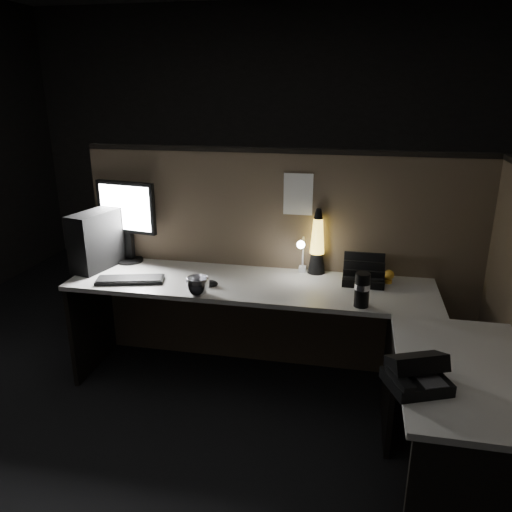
% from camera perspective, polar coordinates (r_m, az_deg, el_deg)
% --- Properties ---
extents(floor, '(6.00, 6.00, 0.00)m').
position_cam_1_polar(floor, '(2.99, -0.19, -20.72)').
color(floor, black).
rests_on(floor, ground).
extents(room_shell, '(6.00, 6.00, 6.00)m').
position_cam_1_polar(room_shell, '(2.32, -0.23, 11.82)').
color(room_shell, silver).
rests_on(room_shell, ground).
extents(partition_back, '(2.66, 0.06, 1.50)m').
position_cam_1_polar(partition_back, '(3.42, 2.93, -0.88)').
color(partition_back, brown).
rests_on(partition_back, ground).
extents(desk, '(2.60, 1.60, 0.73)m').
position_cam_1_polar(desk, '(2.85, 4.41, -8.87)').
color(desk, beige).
rests_on(desk, ground).
extents(pc_tower, '(0.25, 0.40, 0.39)m').
position_cam_1_polar(pc_tower, '(3.51, -17.83, 1.71)').
color(pc_tower, black).
rests_on(pc_tower, desk).
extents(monitor, '(0.44, 0.19, 0.56)m').
position_cam_1_polar(monitor, '(3.55, -14.58, 4.68)').
color(monitor, black).
rests_on(monitor, desk).
extents(keyboard, '(0.44, 0.24, 0.02)m').
position_cam_1_polar(keyboard, '(3.26, -14.18, -2.67)').
color(keyboard, black).
rests_on(keyboard, desk).
extents(mouse, '(0.11, 0.09, 0.04)m').
position_cam_1_polar(mouse, '(3.10, -5.16, -3.13)').
color(mouse, black).
rests_on(mouse, desk).
extents(clip_lamp, '(0.05, 0.20, 0.26)m').
position_cam_1_polar(clip_lamp, '(3.22, 5.26, 0.27)').
color(clip_lamp, silver).
rests_on(clip_lamp, desk).
extents(organizer, '(0.26, 0.23, 0.19)m').
position_cam_1_polar(organizer, '(3.22, 12.18, -2.16)').
color(organizer, black).
rests_on(organizer, desk).
extents(lava_lamp, '(0.12, 0.12, 0.43)m').
position_cam_1_polar(lava_lamp, '(3.28, 7.00, 1.06)').
color(lava_lamp, black).
rests_on(lava_lamp, desk).
extents(travel_mug, '(0.09, 0.09, 0.20)m').
position_cam_1_polar(travel_mug, '(2.84, 12.03, -3.81)').
color(travel_mug, black).
rests_on(travel_mug, desk).
extents(steel_mug, '(0.18, 0.18, 0.11)m').
position_cam_1_polar(steel_mug, '(2.97, -6.67, -3.44)').
color(steel_mug, silver).
rests_on(steel_mug, desk).
extents(figurine, '(0.06, 0.06, 0.06)m').
position_cam_1_polar(figurine, '(3.23, 14.95, -2.09)').
color(figurine, '#FCAE27').
rests_on(figurine, desk).
extents(pinned_paper, '(0.19, 0.00, 0.27)m').
position_cam_1_polar(pinned_paper, '(3.24, 4.84, 7.04)').
color(pinned_paper, white).
rests_on(pinned_paper, partition_back).
extents(desk_phone, '(0.29, 0.29, 0.14)m').
position_cam_1_polar(desk_phone, '(2.21, 17.78, -12.68)').
color(desk_phone, black).
rests_on(desk_phone, desk).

